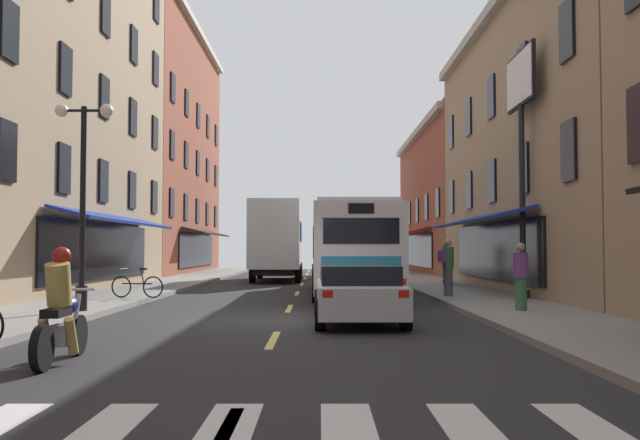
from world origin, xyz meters
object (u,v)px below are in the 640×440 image
object	(u,v)px
pedestrian_far	(443,262)
street_lamp_twin	(80,195)
sedan_mid	(282,264)
motorcycle_rider	(58,314)
bicycle_near	(134,286)
pedestrian_mid	(518,276)
box_truck	(275,241)
sedan_near	(355,293)
billboard_sign	(518,110)
pedestrian_near	(445,265)
transit_bus	(346,249)

from	to	relation	value
pedestrian_far	street_lamp_twin	world-z (taller)	street_lamp_twin
sedan_mid	motorcycle_rider	distance (m)	34.49
pedestrian_far	bicycle_near	bearing A→B (deg)	-37.12
pedestrian_mid	street_lamp_twin	size ratio (longest dim) A/B	0.33
pedestrian_mid	motorcycle_rider	bearing A→B (deg)	135.20
sedan_mid	box_truck	bearing A→B (deg)	-89.51
sedan_near	pedestrian_far	distance (m)	14.44
billboard_sign	pedestrian_near	bearing A→B (deg)	158.00
sedan_near	pedestrian_far	bearing A→B (deg)	71.92
sedan_mid	pedestrian_mid	bearing A→B (deg)	-75.42
transit_bus	pedestrian_mid	bearing A→B (deg)	-64.10
transit_bus	sedan_mid	distance (m)	19.87
sedan_near	sedan_mid	xyz separation A→B (m)	(-3.11, 29.02, 0.00)
sedan_mid	pedestrian_far	world-z (taller)	pedestrian_far
billboard_sign	pedestrian_far	bearing A→B (deg)	96.37
billboard_sign	pedestrian_far	distance (m)	9.36
transit_bus	street_lamp_twin	size ratio (longest dim) A/B	2.49
sedan_mid	bicycle_near	world-z (taller)	sedan_mid
street_lamp_twin	box_truck	bearing A→B (deg)	79.03
motorcycle_rider	sedan_near	bearing A→B (deg)	50.15
pedestrian_near	street_lamp_twin	world-z (taller)	street_lamp_twin
transit_bus	box_truck	xyz separation A→B (m)	(-3.22, 10.43, 0.42)
transit_bus	pedestrian_far	bearing A→B (deg)	44.94
motorcycle_rider	pedestrian_near	distance (m)	14.34
motorcycle_rider	street_lamp_twin	distance (m)	7.47
sedan_mid	pedestrian_near	distance (m)	23.29
billboard_sign	sedan_mid	bearing A→B (deg)	110.01
sedan_near	pedestrian_near	bearing A→B (deg)	64.04
pedestrian_far	box_truck	bearing A→B (deg)	-112.45
billboard_sign	motorcycle_rider	xyz separation A→B (m)	(-9.91, -11.19, -5.20)
box_truck	sedan_near	distance (m)	20.15
sedan_near	motorcycle_rider	bearing A→B (deg)	-129.85
transit_bus	pedestrian_near	world-z (taller)	transit_bus
billboard_sign	transit_bus	size ratio (longest dim) A/B	0.61
transit_bus	box_truck	world-z (taller)	box_truck
billboard_sign	sedan_mid	size ratio (longest dim) A/B	1.74
sedan_mid	street_lamp_twin	xyz separation A→B (m)	(-3.51, -27.64, 2.27)
sedan_mid	pedestrian_far	xyz separation A→B (m)	(7.59, -15.30, 0.41)
motorcycle_rider	street_lamp_twin	bearing A→B (deg)	106.92
box_truck	sedan_mid	xyz separation A→B (m)	(-0.08, 9.14, -1.37)
sedan_mid	bicycle_near	xyz separation A→B (m)	(-3.33, -23.22, -0.17)
transit_bus	box_truck	distance (m)	10.93
box_truck	pedestrian_mid	bearing A→B (deg)	-68.92
sedan_mid	pedestrian_mid	distance (m)	28.43
box_truck	motorcycle_rider	bearing A→B (deg)	-93.41
motorcycle_rider	transit_bus	bearing A→B (deg)	72.36
sedan_mid	street_lamp_twin	world-z (taller)	street_lamp_twin
billboard_sign	motorcycle_rider	distance (m)	15.82
pedestrian_near	pedestrian_mid	size ratio (longest dim) A/B	1.11
sedan_near	pedestrian_near	xyz separation A→B (m)	(3.22, 6.62, 0.45)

